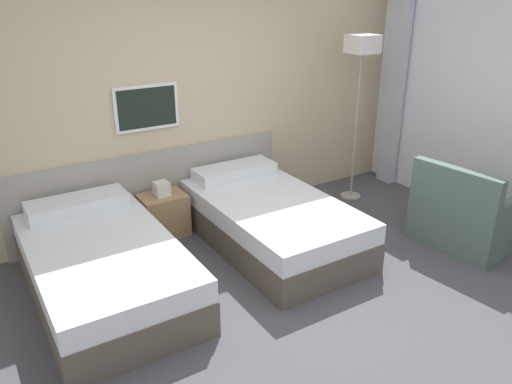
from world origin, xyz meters
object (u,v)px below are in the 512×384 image
object	(u,v)px
bed_near_door	(104,267)
nightstand	(164,214)
floor_lamp	(362,58)
armchair	(465,217)
bed_near_window	(271,221)

from	to	relation	value
bed_near_door	nightstand	bearing A→B (deg)	41.73
nightstand	floor_lamp	distance (m)	2.70
bed_near_door	armchair	distance (m)	3.40
nightstand	floor_lamp	size ratio (longest dim) A/B	0.31
bed_near_window	nightstand	distance (m)	1.09
bed_near_window	armchair	world-z (taller)	armchair
bed_near_door	armchair	world-z (taller)	armchair
bed_near_window	nightstand	bearing A→B (deg)	138.27
bed_near_door	bed_near_window	size ratio (longest dim) A/B	1.00
bed_near_window	nightstand	size ratio (longest dim) A/B	3.33
bed_near_door	bed_near_window	xyz separation A→B (m)	(1.63, 0.00, 0.00)
floor_lamp	armchair	world-z (taller)	floor_lamp
armchair	bed_near_window	bearing A→B (deg)	51.92
armchair	nightstand	bearing A→B (deg)	48.23
nightstand	bed_near_window	bearing A→B (deg)	-41.73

